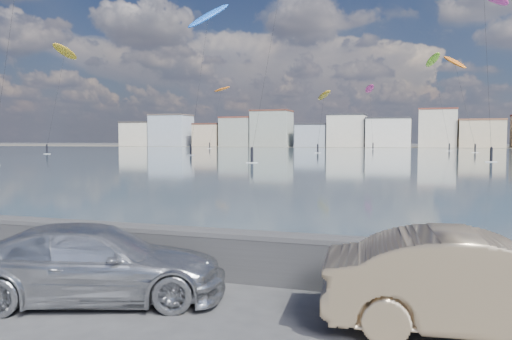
{
  "coord_description": "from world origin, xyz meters",
  "views": [
    {
      "loc": [
        4.48,
        -6.69,
        2.89
      ],
      "look_at": [
        1.0,
        4.0,
        2.2
      ],
      "focal_mm": 35.0,
      "sensor_mm": 36.0,
      "label": 1
    }
  ],
  "objects": [
    {
      "name": "far_shore_strip",
      "position": [
        0.0,
        200.0,
        0.01
      ],
      "size": [
        500.0,
        60.0,
        0.0
      ],
      "primitive_type": "cube",
      "color": "#4C473D",
      "rests_on": "ground"
    },
    {
      "name": "kitesurfer_0",
      "position": [
        -17.36,
        113.69,
        13.47
      ],
      "size": [
        6.35,
        21.18,
        15.18
      ],
      "color": "#BF8C19",
      "rests_on": "ground"
    },
    {
      "name": "kitesurfer_18",
      "position": [
        12.5,
        122.95,
        21.19
      ],
      "size": [
        7.89,
        16.99,
        24.02
      ],
      "color": "orange",
      "rests_on": "ground"
    },
    {
      "name": "kitesurfer_4",
      "position": [
        7.97,
        139.98,
        24.44
      ],
      "size": [
        7.23,
        18.89,
        26.46
      ],
      "color": "#8CD826",
      "rests_on": "ground"
    },
    {
      "name": "kitesurfer_17",
      "position": [
        -66.11,
        81.11,
        20.78
      ],
      "size": [
        2.62,
        11.03,
        23.05
      ],
      "color": "#BF8C19",
      "rests_on": "ground"
    },
    {
      "name": "bay_water",
      "position": [
        0.0,
        91.5,
        0.01
      ],
      "size": [
        500.0,
        177.0,
        0.0
      ],
      "primitive_type": "cube",
      "color": "#3A5260",
      "rests_on": "ground"
    },
    {
      "name": "kitesurfer_5",
      "position": [
        -37.53,
        90.45,
        28.39
      ],
      "size": [
        8.84,
        18.59,
        32.35
      ],
      "color": "blue",
      "rests_on": "ground"
    },
    {
      "name": "seawall",
      "position": [
        0.0,
        2.7,
        0.58
      ],
      "size": [
        400.0,
        0.36,
        1.08
      ],
      "color": "#28282B",
      "rests_on": "ground"
    },
    {
      "name": "kitesurfer_10",
      "position": [
        -10.58,
        157.18,
        18.72
      ],
      "size": [
        5.36,
        15.44,
        20.76
      ],
      "color": "#E5338C",
      "rests_on": "ground"
    },
    {
      "name": "kitesurfer_8",
      "position": [
        -59.01,
        151.02,
        19.54
      ],
      "size": [
        8.37,
        13.42,
        21.08
      ],
      "color": "orange",
      "rests_on": "ground"
    },
    {
      "name": "ground",
      "position": [
        0.0,
        0.0,
        0.0
      ],
      "size": [
        700.0,
        700.0,
        0.0
      ],
      "primitive_type": "plane",
      "color": "#333335",
      "rests_on": "ground"
    },
    {
      "name": "car_silver",
      "position": [
        -0.98,
        0.79,
        0.68
      ],
      "size": [
        5.03,
        3.42,
        1.35
      ],
      "primitive_type": "imported",
      "rotation": [
        0.0,
        0.0,
        1.93
      ],
      "color": "#AFB0B6",
      "rests_on": "ground"
    },
    {
      "name": "far_buildings",
      "position": [
        1.31,
        186.0,
        6.03
      ],
      "size": [
        240.79,
        13.26,
        14.6
      ],
      "color": "beige",
      "rests_on": "ground"
    },
    {
      "name": "car_champagne",
      "position": [
        5.4,
        1.19,
        0.76
      ],
      "size": [
        4.76,
        2.11,
        1.52
      ],
      "primitive_type": "imported",
      "rotation": [
        0.0,
        0.0,
        1.68
      ],
      "color": "tan",
      "rests_on": "ground"
    }
  ]
}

